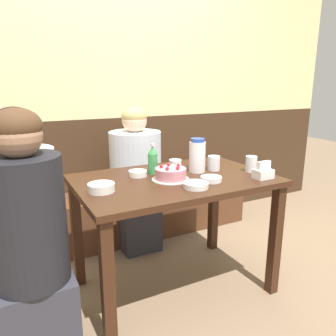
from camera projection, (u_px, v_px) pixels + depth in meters
ground_plane at (174, 287)px, 2.17m from camera, size 12.00×12.00×0.00m
back_wall at (115, 91)px, 2.76m from camera, size 4.80×0.04×2.50m
bench_seat at (128, 214)px, 2.83m from camera, size 2.23×0.38×0.42m
dining_table at (174, 195)px, 2.01m from camera, size 1.18×0.76×0.76m
birthday_cake at (171, 174)px, 1.93m from camera, size 0.22×0.22×0.09m
water_pitcher at (197, 156)px, 2.09m from camera, size 0.10×0.10×0.22m
soju_bottle at (153, 160)px, 2.05m from camera, size 0.06×0.06×0.19m
napkin_holder at (263, 172)px, 1.96m from camera, size 0.11×0.08×0.11m
bowl_soup_white at (196, 185)px, 1.78m from camera, size 0.14×0.14×0.03m
bowl_rice_small at (101, 188)px, 1.72m from camera, size 0.14×0.14×0.04m
bowl_side_dish at (211, 179)px, 1.90m from camera, size 0.12×0.12×0.03m
bowl_sauce_shallow at (138, 173)px, 2.01m from camera, size 0.11×0.11×0.03m
glass_water_tall at (175, 166)px, 2.10m from camera, size 0.08×0.08×0.08m
glass_tumbler_short at (251, 164)px, 2.10m from camera, size 0.07×0.07×0.10m
glass_shot_small at (214, 163)px, 2.14m from camera, size 0.08×0.08×0.09m
person_teal_shirt at (31, 252)px, 1.45m from camera, size 0.34×0.33×1.22m
person_pale_blue_shirt at (28, 238)px, 1.60m from camera, size 0.34×0.32×1.21m
person_grey_tee at (136, 180)px, 2.58m from camera, size 0.40×0.40×1.14m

